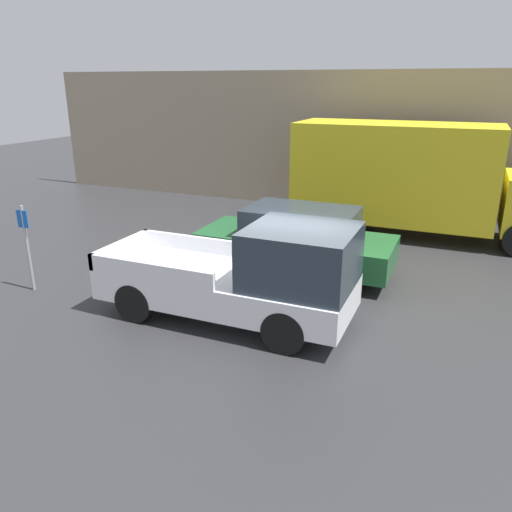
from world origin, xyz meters
TOP-DOWN VIEW (x-y plane):
  - ground_plane at (0.00, 0.00)m, footprint 60.00×60.00m
  - building_wall at (0.00, 9.15)m, footprint 28.00×0.15m
  - pickup_truck at (-0.58, -0.96)m, footprint 5.13×1.98m
  - car at (-0.60, 2.05)m, footprint 4.85×1.98m
  - delivery_truck at (1.55, 6.64)m, footprint 7.91×2.49m
  - parking_sign at (-5.85, -1.43)m, footprint 0.30×0.07m

SIDE VIEW (x-z plane):
  - ground_plane at x=0.00m, z-range 0.00..0.00m
  - car at x=-0.60m, z-range 0.02..1.69m
  - pickup_truck at x=-0.58m, z-range -0.07..2.02m
  - parking_sign at x=-5.85m, z-range 0.14..2.15m
  - delivery_truck at x=1.55m, z-range 0.12..3.53m
  - building_wall at x=0.00m, z-range 0.00..4.99m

